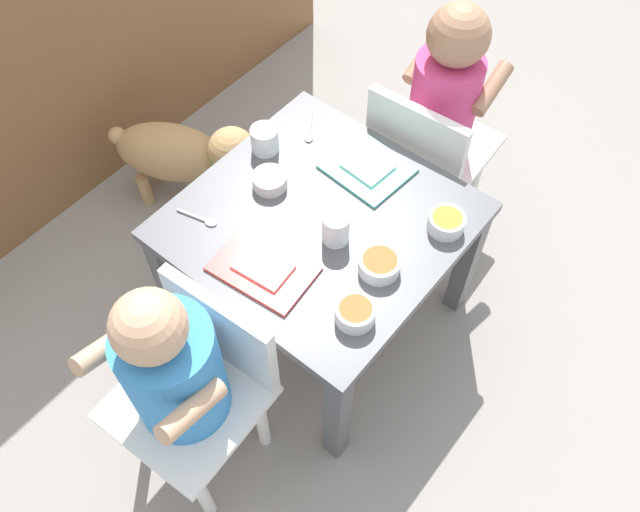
{
  "coord_description": "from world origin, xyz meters",
  "views": [
    {
      "loc": [
        -0.69,
        -0.57,
        1.57
      ],
      "look_at": [
        0.0,
        0.0,
        0.27
      ],
      "focal_mm": 37.27,
      "sensor_mm": 36.0,
      "label": 1
    }
  ],
  "objects_px": {
    "seated_child_left": "(178,370)",
    "food_tray_left": "(263,268)",
    "veggie_bowl_far": "(379,264)",
    "veggie_bowl_near": "(446,222)",
    "cereal_bowl_left_side": "(355,313)",
    "dining_table": "(320,236)",
    "spoon_by_right_tray": "(310,131)",
    "cereal_bowl_right_side": "(269,181)",
    "water_cup_left": "(336,229)",
    "spoon_by_left_tray": "(201,219)",
    "seated_child_right": "(442,104)",
    "dog": "(185,153)",
    "water_cup_right": "(265,141)",
    "food_tray_right": "(368,168)"
  },
  "relations": [
    {
      "from": "water_cup_right",
      "to": "spoon_by_left_tray",
      "type": "xyz_separation_m",
      "value": [
        -0.25,
        -0.03,
        -0.02
      ]
    },
    {
      "from": "spoon_by_left_tray",
      "to": "spoon_by_right_tray",
      "type": "height_order",
      "value": "same"
    },
    {
      "from": "water_cup_left",
      "to": "spoon_by_right_tray",
      "type": "height_order",
      "value": "water_cup_left"
    },
    {
      "from": "food_tray_left",
      "to": "cereal_bowl_right_side",
      "type": "bearing_deg",
      "value": 38.44
    },
    {
      "from": "dining_table",
      "to": "spoon_by_right_tray",
      "type": "xyz_separation_m",
      "value": [
        0.19,
        0.19,
        0.07
      ]
    },
    {
      "from": "seated_child_left",
      "to": "spoon_by_left_tray",
      "type": "height_order",
      "value": "seated_child_left"
    },
    {
      "from": "cereal_bowl_left_side",
      "to": "food_tray_left",
      "type": "bearing_deg",
      "value": 97.54
    },
    {
      "from": "seated_child_left",
      "to": "food_tray_left",
      "type": "bearing_deg",
      "value": 6.3
    },
    {
      "from": "veggie_bowl_near",
      "to": "spoon_by_left_tray",
      "type": "height_order",
      "value": "veggie_bowl_near"
    },
    {
      "from": "food_tray_right",
      "to": "spoon_by_left_tray",
      "type": "distance_m",
      "value": 0.4
    },
    {
      "from": "food_tray_left",
      "to": "water_cup_left",
      "type": "bearing_deg",
      "value": -22.91
    },
    {
      "from": "dining_table",
      "to": "water_cup_right",
      "type": "relative_size",
      "value": 8.94
    },
    {
      "from": "dog",
      "to": "water_cup_right",
      "type": "distance_m",
      "value": 0.42
    },
    {
      "from": "veggie_bowl_far",
      "to": "spoon_by_right_tray",
      "type": "relative_size",
      "value": 1.0
    },
    {
      "from": "veggie_bowl_near",
      "to": "food_tray_left",
      "type": "bearing_deg",
      "value": 144.82
    },
    {
      "from": "cereal_bowl_left_side",
      "to": "food_tray_right",
      "type": "bearing_deg",
      "value": 33.31
    },
    {
      "from": "seated_child_right",
      "to": "veggie_bowl_near",
      "type": "distance_m",
      "value": 0.37
    },
    {
      "from": "dining_table",
      "to": "veggie_bowl_near",
      "type": "distance_m",
      "value": 0.29
    },
    {
      "from": "dog",
      "to": "veggie_bowl_near",
      "type": "distance_m",
      "value": 0.83
    },
    {
      "from": "food_tray_left",
      "to": "water_cup_right",
      "type": "relative_size",
      "value": 3.36
    },
    {
      "from": "cereal_bowl_right_side",
      "to": "veggie_bowl_near",
      "type": "relative_size",
      "value": 0.99
    },
    {
      "from": "dog",
      "to": "water_cup_left",
      "type": "xyz_separation_m",
      "value": [
        -0.1,
        -0.62,
        0.26
      ]
    },
    {
      "from": "dining_table",
      "to": "seated_child_right",
      "type": "distance_m",
      "value": 0.46
    },
    {
      "from": "spoon_by_left_tray",
      "to": "cereal_bowl_right_side",
      "type": "bearing_deg",
      "value": -17.26
    },
    {
      "from": "seated_child_left",
      "to": "cereal_bowl_left_side",
      "type": "bearing_deg",
      "value": -31.96
    },
    {
      "from": "seated_child_left",
      "to": "food_tray_left",
      "type": "relative_size",
      "value": 3.15
    },
    {
      "from": "seated_child_left",
      "to": "food_tray_left",
      "type": "xyz_separation_m",
      "value": [
        0.27,
        0.03,
        -0.0
      ]
    },
    {
      "from": "dog",
      "to": "cereal_bowl_right_side",
      "type": "relative_size",
      "value": 5.28
    },
    {
      "from": "veggie_bowl_near",
      "to": "spoon_by_right_tray",
      "type": "bearing_deg",
      "value": 84.68
    },
    {
      "from": "spoon_by_left_tray",
      "to": "spoon_by_right_tray",
      "type": "bearing_deg",
      "value": -1.87
    },
    {
      "from": "cereal_bowl_left_side",
      "to": "veggie_bowl_far",
      "type": "bearing_deg",
      "value": 14.61
    },
    {
      "from": "seated_child_left",
      "to": "spoon_by_left_tray",
      "type": "bearing_deg",
      "value": 38.38
    },
    {
      "from": "dining_table",
      "to": "spoon_by_left_tray",
      "type": "distance_m",
      "value": 0.27
    },
    {
      "from": "dog",
      "to": "water_cup_left",
      "type": "height_order",
      "value": "water_cup_left"
    },
    {
      "from": "dining_table",
      "to": "cereal_bowl_left_side",
      "type": "xyz_separation_m",
      "value": [
        -0.15,
        -0.21,
        0.09
      ]
    },
    {
      "from": "water_cup_right",
      "to": "cereal_bowl_right_side",
      "type": "bearing_deg",
      "value": -133.41
    },
    {
      "from": "veggie_bowl_far",
      "to": "veggie_bowl_near",
      "type": "distance_m",
      "value": 0.18
    },
    {
      "from": "dog",
      "to": "veggie_bowl_far",
      "type": "distance_m",
      "value": 0.78
    },
    {
      "from": "cereal_bowl_left_side",
      "to": "veggie_bowl_near",
      "type": "bearing_deg",
      "value": -2.87
    },
    {
      "from": "seated_child_right",
      "to": "veggie_bowl_far",
      "type": "distance_m",
      "value": 0.5
    },
    {
      "from": "seated_child_left",
      "to": "spoon_by_right_tray",
      "type": "xyz_separation_m",
      "value": [
        0.64,
        0.21,
        -0.0
      ]
    },
    {
      "from": "food_tray_left",
      "to": "cereal_bowl_left_side",
      "type": "relative_size",
      "value": 2.72
    },
    {
      "from": "cereal_bowl_left_side",
      "to": "dining_table",
      "type": "bearing_deg",
      "value": 54.58
    },
    {
      "from": "seated_child_left",
      "to": "seated_child_right",
      "type": "height_order",
      "value": "seated_child_right"
    },
    {
      "from": "veggie_bowl_far",
      "to": "dog",
      "type": "bearing_deg",
      "value": 82.1
    },
    {
      "from": "seated_child_right",
      "to": "water_cup_right",
      "type": "bearing_deg",
      "value": 146.4
    },
    {
      "from": "water_cup_left",
      "to": "spoon_by_left_tray",
      "type": "bearing_deg",
      "value": 119.36
    },
    {
      "from": "food_tray_right",
      "to": "cereal_bowl_left_side",
      "type": "height_order",
      "value": "cereal_bowl_left_side"
    },
    {
      "from": "veggie_bowl_far",
      "to": "spoon_by_right_tray",
      "type": "height_order",
      "value": "veggie_bowl_far"
    },
    {
      "from": "food_tray_left",
      "to": "cereal_bowl_right_side",
      "type": "distance_m",
      "value": 0.23
    }
  ]
}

